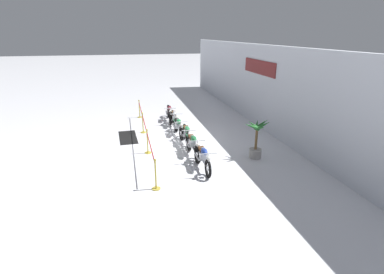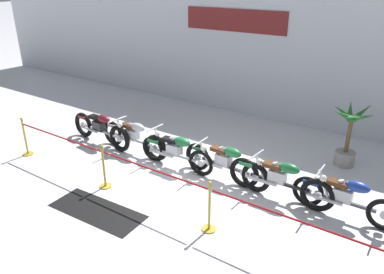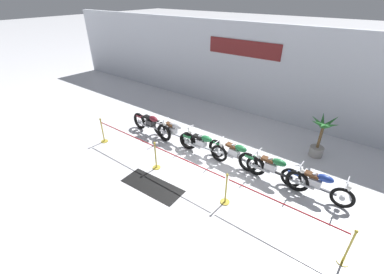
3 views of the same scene
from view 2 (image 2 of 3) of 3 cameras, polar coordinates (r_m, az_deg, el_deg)
ground_plane at (r=8.70m, az=-0.96°, el=-7.18°), size 120.00×120.00×0.00m
back_wall at (r=12.25m, az=13.20°, el=11.98°), size 28.00×0.29×4.20m
motorcycle_maroon_0 at (r=10.81m, az=-13.75°, el=1.28°), size 2.34×0.62×0.95m
motorcycle_silver_1 at (r=10.10m, az=-8.88°, el=0.07°), size 2.31×0.62×0.93m
motorcycle_green_2 at (r=9.19m, az=-2.42°, el=-2.16°), size 2.12×0.62×0.91m
motorcycle_green_3 at (r=8.68m, az=5.12°, el=-3.90°), size 2.32×0.62×0.93m
motorcycle_green_4 at (r=8.17m, az=13.21°, el=-6.30°), size 2.36×0.62×0.94m
motorcycle_blue_5 at (r=7.97m, az=22.39°, el=-8.49°), size 2.12×0.62×0.91m
potted_palm_left_of_row at (r=9.97m, az=22.76°, el=0.25°), size 1.05×1.10×1.67m
stanchion_far_left at (r=8.40m, az=-12.86°, el=-3.41°), size 8.92×0.28×1.05m
stanchion_mid_left at (r=8.65m, az=-13.21°, el=-5.33°), size 0.28×0.28×1.05m
stanchion_mid_right at (r=7.11m, az=2.65°, el=-11.61°), size 0.28×0.28×1.05m
floor_banner at (r=8.04m, az=-14.25°, el=-10.85°), size 2.10×0.91×0.01m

